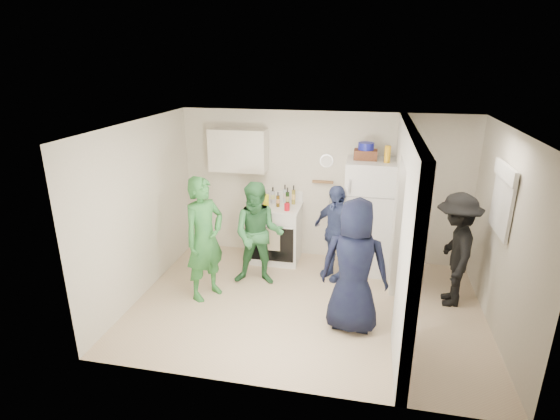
# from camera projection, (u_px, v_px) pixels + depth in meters

# --- Properties ---
(floor) EXTENTS (4.80, 4.80, 0.00)m
(floor) POSITION_uv_depth(u_px,v_px,m) (306.00, 305.00, 6.15)
(floor) COLOR #CDB690
(floor) RESTS_ON ground
(wall_back) EXTENTS (4.80, 0.00, 4.80)m
(wall_back) POSITION_uv_depth(u_px,v_px,m) (323.00, 187.00, 7.31)
(wall_back) COLOR silver
(wall_back) RESTS_ON floor
(wall_front) EXTENTS (4.80, 0.00, 4.80)m
(wall_front) POSITION_uv_depth(u_px,v_px,m) (283.00, 284.00, 4.17)
(wall_front) COLOR silver
(wall_front) RESTS_ON floor
(wall_left) EXTENTS (0.00, 3.40, 3.40)m
(wall_left) POSITION_uv_depth(u_px,v_px,m) (141.00, 210.00, 6.20)
(wall_left) COLOR silver
(wall_left) RESTS_ON floor
(wall_right) EXTENTS (0.00, 3.40, 3.40)m
(wall_right) POSITION_uv_depth(u_px,v_px,m) (505.00, 236.00, 5.28)
(wall_right) COLOR silver
(wall_right) RESTS_ON floor
(ceiling) EXTENTS (4.80, 4.80, 0.00)m
(ceiling) POSITION_uv_depth(u_px,v_px,m) (311.00, 127.00, 5.32)
(ceiling) COLOR white
(ceiling) RESTS_ON wall_back
(partition_pier_back) EXTENTS (0.12, 1.20, 2.50)m
(partition_pier_back) POSITION_uv_depth(u_px,v_px,m) (398.00, 202.00, 6.52)
(partition_pier_back) COLOR silver
(partition_pier_back) RESTS_ON floor
(partition_pier_front) EXTENTS (0.12, 1.20, 2.50)m
(partition_pier_front) POSITION_uv_depth(u_px,v_px,m) (409.00, 268.00, 4.49)
(partition_pier_front) COLOR silver
(partition_pier_front) RESTS_ON floor
(partition_header) EXTENTS (0.12, 1.00, 0.40)m
(partition_header) POSITION_uv_depth(u_px,v_px,m) (411.00, 147.00, 5.16)
(partition_header) COLOR silver
(partition_header) RESTS_ON partition_pier_back
(stove) EXTENTS (0.82, 0.68, 0.98)m
(stove) POSITION_uv_depth(u_px,v_px,m) (276.00, 233.00, 7.39)
(stove) COLOR white
(stove) RESTS_ON floor
(upper_cabinet) EXTENTS (0.95, 0.34, 0.70)m
(upper_cabinet) POSITION_uv_depth(u_px,v_px,m) (238.00, 150.00, 7.21)
(upper_cabinet) COLOR silver
(upper_cabinet) RESTS_ON wall_back
(fridge) EXTENTS (0.75, 0.73, 1.82)m
(fridge) POSITION_uv_depth(u_px,v_px,m) (368.00, 216.00, 6.94)
(fridge) COLOR silver
(fridge) RESTS_ON floor
(wicker_basket) EXTENTS (0.35, 0.25, 0.15)m
(wicker_basket) POSITION_uv_depth(u_px,v_px,m) (366.00, 155.00, 6.68)
(wicker_basket) COLOR brown
(wicker_basket) RESTS_ON fridge
(blue_bowl) EXTENTS (0.24, 0.24, 0.11)m
(blue_bowl) POSITION_uv_depth(u_px,v_px,m) (366.00, 146.00, 6.64)
(blue_bowl) COLOR #151A93
(blue_bowl) RESTS_ON wicker_basket
(yellow_cup_stack_top) EXTENTS (0.09, 0.09, 0.25)m
(yellow_cup_stack_top) POSITION_uv_depth(u_px,v_px,m) (387.00, 154.00, 6.47)
(yellow_cup_stack_top) COLOR #F7AF14
(yellow_cup_stack_top) RESTS_ON fridge
(wall_clock) EXTENTS (0.22, 0.02, 0.22)m
(wall_clock) POSITION_uv_depth(u_px,v_px,m) (327.00, 161.00, 7.13)
(wall_clock) COLOR white
(wall_clock) RESTS_ON wall_back
(spice_shelf) EXTENTS (0.35, 0.08, 0.03)m
(spice_shelf) POSITION_uv_depth(u_px,v_px,m) (323.00, 182.00, 7.23)
(spice_shelf) COLOR olive
(spice_shelf) RESTS_ON wall_back
(nook_window) EXTENTS (0.03, 0.70, 0.80)m
(nook_window) POSITION_uv_depth(u_px,v_px,m) (504.00, 200.00, 5.33)
(nook_window) COLOR black
(nook_window) RESTS_ON wall_right
(nook_window_frame) EXTENTS (0.04, 0.76, 0.86)m
(nook_window_frame) POSITION_uv_depth(u_px,v_px,m) (503.00, 200.00, 5.34)
(nook_window_frame) COLOR white
(nook_window_frame) RESTS_ON wall_right
(nook_valance) EXTENTS (0.04, 0.82, 0.18)m
(nook_valance) POSITION_uv_depth(u_px,v_px,m) (505.00, 172.00, 5.23)
(nook_valance) COLOR white
(nook_valance) RESTS_ON wall_right
(yellow_cup_stack_stove) EXTENTS (0.09, 0.09, 0.25)m
(yellow_cup_stack_stove) POSITION_uv_depth(u_px,v_px,m) (266.00, 202.00, 7.01)
(yellow_cup_stack_stove) COLOR yellow
(yellow_cup_stack_stove) RESTS_ON stove
(red_cup) EXTENTS (0.09, 0.09, 0.12)m
(red_cup) POSITION_uv_depth(u_px,v_px,m) (287.00, 207.00, 6.99)
(red_cup) COLOR red
(red_cup) RESTS_ON stove
(person_green_left) EXTENTS (0.69, 0.78, 1.79)m
(person_green_left) POSITION_uv_depth(u_px,v_px,m) (205.00, 239.00, 6.11)
(person_green_left) COLOR #327D33
(person_green_left) RESTS_ON floor
(person_green_center) EXTENTS (0.84, 0.69, 1.60)m
(person_green_center) POSITION_uv_depth(u_px,v_px,m) (258.00, 234.00, 6.51)
(person_green_center) COLOR #357941
(person_green_center) RESTS_ON floor
(person_denim) EXTENTS (0.91, 0.86, 1.51)m
(person_denim) POSITION_uv_depth(u_px,v_px,m) (335.00, 233.00, 6.70)
(person_denim) COLOR #374878
(person_denim) RESTS_ON floor
(person_navy) EXTENTS (0.89, 0.62, 1.73)m
(person_navy) POSITION_uv_depth(u_px,v_px,m) (354.00, 266.00, 5.37)
(person_navy) COLOR black
(person_navy) RESTS_ON floor
(person_nook) EXTENTS (0.64, 1.07, 1.61)m
(person_nook) POSITION_uv_depth(u_px,v_px,m) (455.00, 250.00, 5.97)
(person_nook) COLOR black
(person_nook) RESTS_ON floor
(bottle_a) EXTENTS (0.07, 0.07, 0.24)m
(bottle_a) POSITION_uv_depth(u_px,v_px,m) (262.00, 195.00, 7.37)
(bottle_a) COLOR maroon
(bottle_a) RESTS_ON stove
(bottle_b) EXTENTS (0.08, 0.08, 0.26)m
(bottle_b) POSITION_uv_depth(u_px,v_px,m) (265.00, 199.00, 7.14)
(bottle_b) COLOR #164424
(bottle_b) RESTS_ON stove
(bottle_c) EXTENTS (0.07, 0.07, 0.28)m
(bottle_c) POSITION_uv_depth(u_px,v_px,m) (273.00, 195.00, 7.33)
(bottle_c) COLOR #B2B9C1
(bottle_c) RESTS_ON stove
(bottle_d) EXTENTS (0.06, 0.06, 0.25)m
(bottle_d) POSITION_uv_depth(u_px,v_px,m) (278.00, 199.00, 7.14)
(bottle_d) COLOR #533A0E
(bottle_d) RESTS_ON stove
(bottle_e) EXTENTS (0.06, 0.06, 0.31)m
(bottle_e) POSITION_uv_depth(u_px,v_px,m) (285.00, 194.00, 7.34)
(bottle_e) COLOR silver
(bottle_e) RESTS_ON stove
(bottle_f) EXTENTS (0.06, 0.06, 0.32)m
(bottle_f) POSITION_uv_depth(u_px,v_px,m) (287.00, 197.00, 7.16)
(bottle_f) COLOR black
(bottle_f) RESTS_ON stove
(bottle_g) EXTENTS (0.06, 0.06, 0.33)m
(bottle_g) POSITION_uv_depth(u_px,v_px,m) (294.00, 195.00, 7.26)
(bottle_g) COLOR olive
(bottle_g) RESTS_ON stove
(bottle_h) EXTENTS (0.08, 0.08, 0.28)m
(bottle_h) POSITION_uv_depth(u_px,v_px,m) (257.00, 199.00, 7.12)
(bottle_h) COLOR #B1B5BE
(bottle_h) RESTS_ON stove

